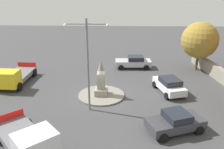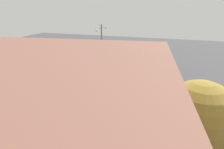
# 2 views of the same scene
# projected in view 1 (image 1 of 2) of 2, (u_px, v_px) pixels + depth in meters

# --- Properties ---
(ground_plane) EXTENTS (80.00, 80.00, 0.00)m
(ground_plane) POSITION_uv_depth(u_px,v_px,m) (101.00, 96.00, 21.74)
(ground_plane) COLOR #424244
(traffic_island) EXTENTS (4.24, 4.24, 0.13)m
(traffic_island) POSITION_uv_depth(u_px,v_px,m) (101.00, 95.00, 21.71)
(traffic_island) COLOR gray
(traffic_island) RESTS_ON ground
(monument) EXTENTS (1.16, 1.16, 3.28)m
(monument) POSITION_uv_depth(u_px,v_px,m) (101.00, 81.00, 21.21)
(monument) COLOR gray
(monument) RESTS_ON traffic_island
(streetlamp) EXTENTS (3.33, 0.28, 7.34)m
(streetlamp) POSITION_uv_depth(u_px,v_px,m) (88.00, 57.00, 17.73)
(streetlamp) COLOR slate
(streetlamp) RESTS_ON ground
(car_white_far_side) EXTENTS (2.75, 4.19, 1.47)m
(car_white_far_side) POSITION_uv_depth(u_px,v_px,m) (169.00, 85.00, 22.15)
(car_white_far_side) COLOR silver
(car_white_far_side) RESTS_ON ground
(car_dark_grey_parked_right) EXTENTS (4.28, 3.07, 1.44)m
(car_dark_grey_parked_right) POSITION_uv_depth(u_px,v_px,m) (175.00, 122.00, 16.23)
(car_dark_grey_parked_right) COLOR #38383D
(car_dark_grey_parked_right) RESTS_ON ground
(car_silver_passing) EXTENTS (4.36, 2.10, 1.48)m
(car_silver_passing) POSITION_uv_depth(u_px,v_px,m) (134.00, 62.00, 28.85)
(car_silver_passing) COLOR #B7BABF
(car_silver_passing) RESTS_ON ground
(truck_yellow_approaching) EXTENTS (2.59, 5.54, 1.95)m
(truck_yellow_approaching) POSITION_uv_depth(u_px,v_px,m) (13.00, 77.00, 23.64)
(truck_yellow_approaching) COLOR yellow
(truck_yellow_approaching) RESTS_ON ground
(truck_white_near_island) EXTENTS (5.26, 5.50, 2.21)m
(truck_white_near_island) POSITION_uv_depth(u_px,v_px,m) (29.00, 143.00, 13.62)
(truck_white_near_island) COLOR silver
(truck_white_near_island) RESTS_ON ground
(tree_near_wall) EXTENTS (4.21, 4.21, 5.71)m
(tree_near_wall) POSITION_uv_depth(u_px,v_px,m) (200.00, 40.00, 27.22)
(tree_near_wall) COLOR brown
(tree_near_wall) RESTS_ON ground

